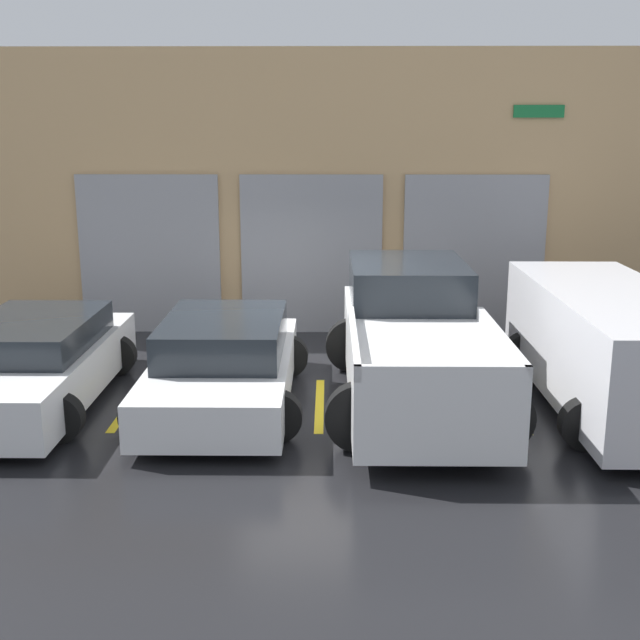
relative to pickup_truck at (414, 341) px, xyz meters
The scene contains 9 objects.
ground_plane 1.80m from the pickup_truck, 147.27° to the left, with size 28.00×28.00×0.00m, color black.
shophouse_building 4.67m from the pickup_truck, 107.90° to the left, with size 13.98×0.68×5.16m.
pickup_truck is the anchor object (origin of this frame).
sedan_white 2.68m from the pickup_truck, behind, with size 2.27×4.26×1.23m.
sedan_side 2.67m from the pickup_truck, ahead, with size 2.19×5.00×1.62m.
van_right 5.33m from the pickup_truck, behind, with size 2.20×4.42×1.20m.
parking_stripe_left 4.09m from the pickup_truck, behind, with size 0.12×2.20×0.01m, color gold.
parking_stripe_centre 1.60m from the pickup_truck, 168.43° to the right, with size 0.12×2.20×0.01m, color gold.
parking_stripe_right 1.60m from the pickup_truck, 11.57° to the right, with size 0.12×2.20×0.01m, color gold.
Camera 1 is at (0.13, -11.75, 3.81)m, focal length 45.00 mm.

